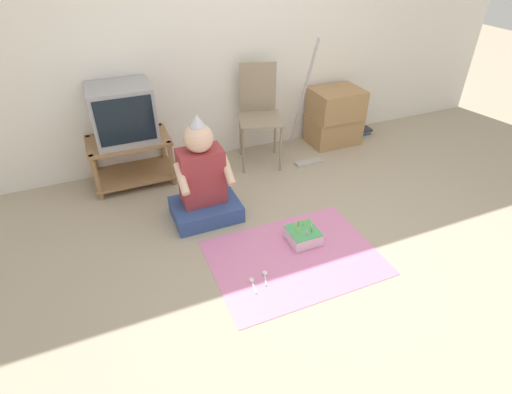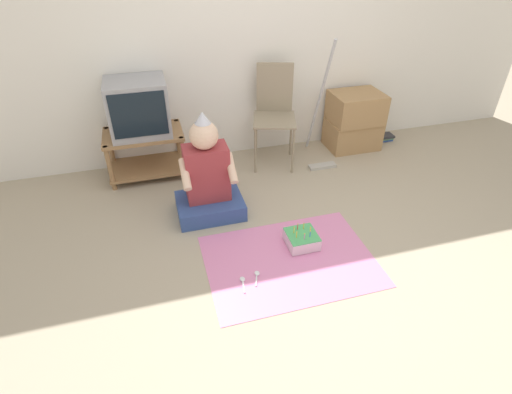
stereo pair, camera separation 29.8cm
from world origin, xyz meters
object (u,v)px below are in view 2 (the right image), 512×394
object	(u,v)px
birthday_cake	(302,239)
cardboard_box_stack	(354,121)
person_seated	(208,180)
tv	(138,107)
book_pile	(385,137)
dust_mop	(321,129)
folding_chair	(274,109)

from	to	relation	value
birthday_cake	cardboard_box_stack	bearing A→B (deg)	51.08
person_seated	tv	bearing A→B (deg)	120.45
tv	book_pile	bearing A→B (deg)	0.65
dust_mop	birthday_cake	bearing A→B (deg)	-118.46
folding_chair	birthday_cake	xyz separation A→B (m)	(-0.21, -1.36, -0.50)
birthday_cake	folding_chair	bearing A→B (deg)	81.13
folding_chair	book_pile	world-z (taller)	folding_chair
folding_chair	person_seated	distance (m)	1.12
tv	person_seated	distance (m)	0.98
cardboard_box_stack	dust_mop	xyz separation A→B (m)	(-0.49, -0.22, 0.06)
dust_mop	folding_chair	bearing A→B (deg)	156.10
tv	person_seated	size ratio (longest dim) A/B	0.58
tv	book_pile	size ratio (longest dim) A/B	3.02
folding_chair	book_pile	distance (m)	1.46
folding_chair	dust_mop	xyz separation A→B (m)	(0.42, -0.19, -0.18)
dust_mop	person_seated	xyz separation A→B (m)	(-1.23, -0.55, -0.05)
tv	cardboard_box_stack	size ratio (longest dim) A/B	0.86
dust_mop	person_seated	distance (m)	1.35
cardboard_box_stack	book_pile	size ratio (longest dim) A/B	3.50
book_pile	birthday_cake	size ratio (longest dim) A/B	0.75
birthday_cake	book_pile	bearing A→B (deg)	42.28
dust_mop	cardboard_box_stack	bearing A→B (deg)	24.41
tv	cardboard_box_stack	bearing A→B (deg)	-0.21
cardboard_box_stack	person_seated	xyz separation A→B (m)	(-1.72, -0.78, 0.01)
tv	cardboard_box_stack	world-z (taller)	tv
book_pile	cardboard_box_stack	bearing A→B (deg)	-175.18
book_pile	tv	bearing A→B (deg)	-179.35
tv	birthday_cake	distance (m)	1.87
cardboard_box_stack	book_pile	bearing A→B (deg)	4.82
tv	birthday_cake	bearing A→B (deg)	-53.07
book_pile	birthday_cake	distance (m)	2.13
book_pile	person_seated	world-z (taller)	person_seated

